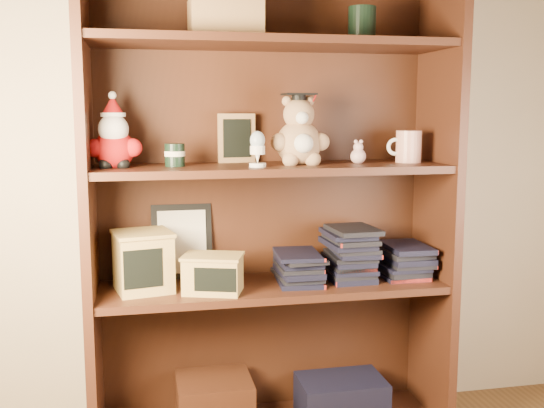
{
  "coord_description": "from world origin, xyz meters",
  "views": [
    {
      "loc": [
        -0.45,
        -0.73,
        1.12
      ],
      "look_at": [
        -0.03,
        1.3,
        0.82
      ],
      "focal_mm": 42.0,
      "sensor_mm": 36.0,
      "label": 1
    }
  ],
  "objects_px": {
    "grad_teddy_bear": "(299,137)",
    "treats_box": "(143,261)",
    "bookcase": "(268,214)",
    "teacher_mug": "(408,147)"
  },
  "relations": [
    {
      "from": "grad_teddy_bear",
      "to": "treats_box",
      "type": "distance_m",
      "value": 0.65
    },
    {
      "from": "bookcase",
      "to": "grad_teddy_bear",
      "type": "distance_m",
      "value": 0.28
    },
    {
      "from": "treats_box",
      "to": "grad_teddy_bear",
      "type": "bearing_deg",
      "value": -0.71
    },
    {
      "from": "grad_teddy_bear",
      "to": "treats_box",
      "type": "xyz_separation_m",
      "value": [
        -0.51,
        0.01,
        -0.39
      ]
    },
    {
      "from": "teacher_mug",
      "to": "grad_teddy_bear",
      "type": "bearing_deg",
      "value": -178.92
    },
    {
      "from": "grad_teddy_bear",
      "to": "treats_box",
      "type": "relative_size",
      "value": 1.14
    },
    {
      "from": "bookcase",
      "to": "teacher_mug",
      "type": "xyz_separation_m",
      "value": [
        0.48,
        -0.05,
        0.23
      ]
    },
    {
      "from": "grad_teddy_bear",
      "to": "teacher_mug",
      "type": "bearing_deg",
      "value": 1.08
    },
    {
      "from": "bookcase",
      "to": "grad_teddy_bear",
      "type": "xyz_separation_m",
      "value": [
        0.09,
        -0.06,
        0.26
      ]
    },
    {
      "from": "bookcase",
      "to": "grad_teddy_bear",
      "type": "bearing_deg",
      "value": -32.2
    }
  ]
}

